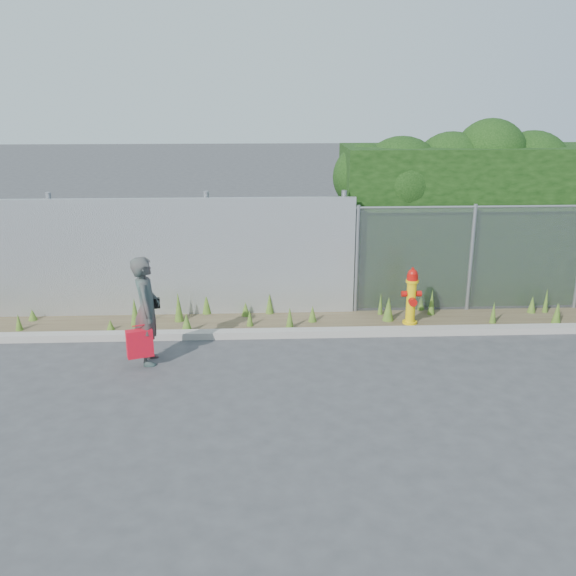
# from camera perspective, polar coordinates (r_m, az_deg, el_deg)

# --- Properties ---
(ground) EXTENTS (80.00, 80.00, 0.00)m
(ground) POSITION_cam_1_polar(r_m,az_deg,el_deg) (9.41, 2.23, -8.39)
(ground) COLOR #39393C
(ground) RESTS_ON ground
(curb) EXTENTS (16.00, 0.22, 0.12)m
(curb) POSITION_cam_1_polar(r_m,az_deg,el_deg) (11.02, 1.47, -4.01)
(curb) COLOR gray
(curb) RESTS_ON ground
(weed_strip) EXTENTS (16.00, 1.32, 0.54)m
(weed_strip) POSITION_cam_1_polar(r_m,az_deg,el_deg) (11.63, -2.45, -2.50)
(weed_strip) COLOR #4D402C
(weed_strip) RESTS_ON ground
(corrugated_fence) EXTENTS (8.50, 0.21, 2.30)m
(corrugated_fence) POSITION_cam_1_polar(r_m,az_deg,el_deg) (12.08, -14.46, 2.58)
(corrugated_fence) COLOR #B0B3B8
(corrugated_fence) RESTS_ON ground
(chainlink_fence) EXTENTS (6.50, 0.07, 2.05)m
(chainlink_fence) POSITION_cam_1_polar(r_m,az_deg,el_deg) (12.84, 20.41, 2.56)
(chainlink_fence) COLOR gray
(chainlink_fence) RESTS_ON ground
(hedge) EXTENTS (7.51, 1.88, 3.58)m
(hedge) POSITION_cam_1_polar(r_m,az_deg,el_deg) (13.67, 19.97, 7.44)
(hedge) COLOR black
(hedge) RESTS_ON ground
(fire_hydrant) EXTENTS (0.35, 0.32, 1.06)m
(fire_hydrant) POSITION_cam_1_polar(r_m,az_deg,el_deg) (11.61, 10.91, -0.82)
(fire_hydrant) COLOR yellow
(fire_hydrant) RESTS_ON ground
(woman) EXTENTS (0.47, 0.66, 1.69)m
(woman) POSITION_cam_1_polar(r_m,az_deg,el_deg) (9.99, -12.45, -1.96)
(woman) COLOR #0F6158
(woman) RESTS_ON ground
(red_tote_bag) EXTENTS (0.39, 0.14, 0.51)m
(red_tote_bag) POSITION_cam_1_polar(r_m,az_deg,el_deg) (9.93, -13.04, -4.81)
(red_tote_bag) COLOR red
(black_shoulder_bag) EXTENTS (0.21, 0.09, 0.16)m
(black_shoulder_bag) POSITION_cam_1_polar(r_m,az_deg,el_deg) (10.08, -11.92, -1.34)
(black_shoulder_bag) COLOR black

